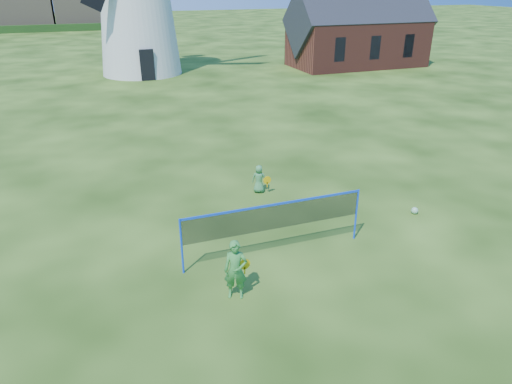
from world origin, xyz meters
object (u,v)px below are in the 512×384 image
at_px(badminton_net, 275,217).
at_px(player_boy, 259,179).
at_px(player_girl, 236,270).
at_px(play_ball, 415,211).
at_px(chapel, 358,32).

xyz_separation_m(badminton_net, player_boy, (1.06, 3.98, -0.64)).
bearing_deg(badminton_net, player_girl, -137.89).
relative_size(badminton_net, player_girl, 3.41).
xyz_separation_m(badminton_net, player_girl, (-1.54, -1.39, -0.40)).
relative_size(player_boy, play_ball, 4.54).
bearing_deg(player_girl, play_ball, 39.03).
relative_size(player_girl, play_ball, 6.74).
distance_m(chapel, badminton_net, 31.72).
xyz_separation_m(player_girl, play_ball, (6.68, 2.08, -0.63)).
height_order(badminton_net, player_girl, badminton_net).
xyz_separation_m(chapel, player_boy, (-17.20, -21.90, -2.27)).
bearing_deg(chapel, badminton_net, -125.21).
height_order(chapel, player_girl, chapel).
bearing_deg(player_girl, badminton_net, 63.82).
bearing_deg(badminton_net, play_ball, 7.68).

